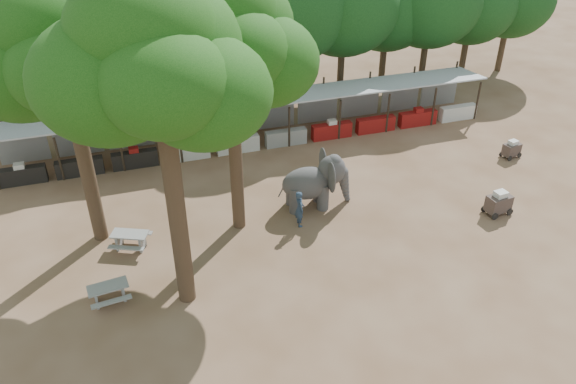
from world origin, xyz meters
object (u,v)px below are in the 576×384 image
object	(u,v)px
elephant	(316,181)
handler	(300,209)
yard_tree_back	(224,38)
picnic_table_near	(109,291)
cart_back	(512,149)
yard_tree_left	(58,54)
picnic_table_far	(130,238)
cart_front	(499,203)
yard_tree_center	(153,64)

from	to	relation	value
elephant	handler	distance (m)	1.86
yard_tree_back	picnic_table_near	world-z (taller)	yard_tree_back
yard_tree_back	cart_back	size ratio (longest dim) A/B	9.93
yard_tree_left	handler	distance (m)	11.58
picnic_table_near	cart_back	world-z (taller)	cart_back
picnic_table_far	cart_front	xyz separation A→B (m)	(16.49, -2.53, 0.09)
yard_tree_back	cart_front	size ratio (longest dim) A/B	8.66
cart_front	cart_back	bearing A→B (deg)	41.17
yard_tree_left	picnic_table_far	size ratio (longest dim) A/B	5.64
yard_tree_back	picnic_table_near	size ratio (longest dim) A/B	7.00
handler	picnic_table_far	size ratio (longest dim) A/B	0.90
cart_back	yard_tree_center	bearing A→B (deg)	-175.50
picnic_table_near	picnic_table_far	size ratio (longest dim) A/B	0.83
yard_tree_left	yard_tree_center	size ratio (longest dim) A/B	0.92
yard_tree_left	picnic_table_near	bearing A→B (deg)	-85.96
yard_tree_left	yard_tree_center	world-z (taller)	yard_tree_center
cart_back	yard_tree_left	bearing A→B (deg)	169.54
yard_tree_back	cart_front	world-z (taller)	yard_tree_back
yard_tree_center	yard_tree_back	world-z (taller)	yard_tree_center
elephant	cart_front	bearing A→B (deg)	-17.57
handler	picnic_table_near	xyz separation A→B (m)	(-8.43, -2.51, -0.40)
cart_back	yard_tree_back	bearing A→B (deg)	173.67
yard_tree_center	cart_back	distance (m)	21.50
yard_tree_left	yard_tree_back	bearing A→B (deg)	-9.46
yard_tree_back	cart_back	bearing A→B (deg)	5.55
elephant	yard_tree_center	bearing A→B (deg)	-143.17
yard_tree_left	handler	world-z (taller)	yard_tree_left
yard_tree_left	picnic_table_far	xyz separation A→B (m)	(1.35, -1.41, -7.70)
yard_tree_left	cart_front	xyz separation A→B (m)	(17.83, -3.93, -7.61)
handler	cart_front	bearing A→B (deg)	-97.51
yard_tree_center	picnic_table_far	xyz separation A→B (m)	(-1.65, 3.60, -8.71)
yard_tree_center	cart_front	xyz separation A→B (m)	(14.83, 1.07, -8.62)
yard_tree_back	picnic_table_near	xyz separation A→B (m)	(-5.68, -3.49, -8.06)
yard_tree_left	picnic_table_near	world-z (taller)	yard_tree_left
cart_front	cart_back	xyz separation A→B (m)	(4.03, 4.47, -0.09)
yard_tree_back	cart_back	world-z (taller)	yard_tree_back
picnic_table_near	picnic_table_far	world-z (taller)	picnic_table_far
yard_tree_back	elephant	size ratio (longest dim) A/B	3.30
elephant	yard_tree_back	bearing A→B (deg)	-170.20
yard_tree_left	elephant	xyz separation A→B (m)	(9.99, -0.67, -6.89)
yard_tree_left	handler	size ratio (longest dim) A/B	6.27
yard_tree_back	elephant	distance (m)	8.27
yard_tree_left	picnic_table_far	bearing A→B (deg)	-46.21
yard_tree_left	handler	bearing A→B (deg)	-12.75
cart_front	picnic_table_near	bearing A→B (deg)	174.99
elephant	picnic_table_far	distance (m)	8.71
yard_tree_left	yard_tree_back	size ratio (longest dim) A/B	0.97
handler	cart_back	world-z (taller)	handler
yard_tree_center	picnic_table_far	size ratio (longest dim) A/B	6.16
cart_front	cart_back	distance (m)	6.02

